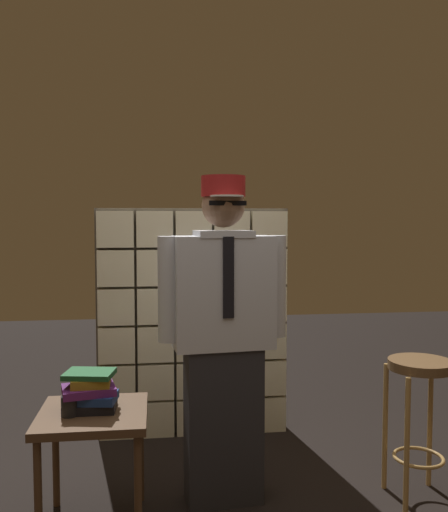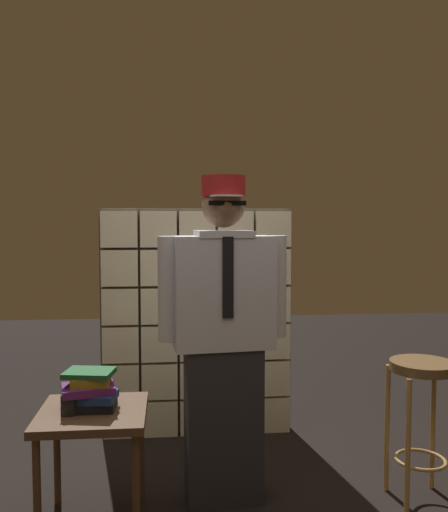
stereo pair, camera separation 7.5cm
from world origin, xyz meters
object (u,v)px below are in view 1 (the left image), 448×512
Objects in this scene: bar_stool at (420,396)px; side_table at (93,427)px; book_stack at (91,392)px; standing_person at (223,334)px; coffee_mug at (70,406)px.

bar_stool is 1.71m from side_table.
side_table is at bearing -53.60° from book_stack.
standing_person is at bearing 12.45° from book_stack.
standing_person is at bearing 15.95° from coffee_mug.
bar_stool is at bearing 1.09° from book_stack.
bar_stool is 2.69× the size of book_stack.
standing_person is 0.84m from coffee_mug.
coffee_mug is at bearing -176.80° from bar_stool.
standing_person is 0.79m from side_table.
standing_person is 0.73m from book_stack.
coffee_mug is (-0.09, -0.07, -0.04)m from book_stack.
bar_stool is at bearing 1.64° from side_table.
standing_person is 1.11m from bar_stool.
coffee_mug is at bearing -169.78° from standing_person.
book_stack reaches higher than bar_stool.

